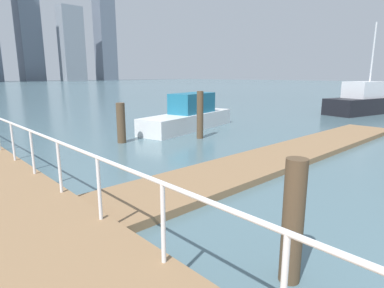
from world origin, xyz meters
name	(u,v)px	position (x,y,z in m)	size (l,w,h in m)	color
ground_plane	(39,128)	(0.00, 20.00, 0.00)	(300.00, 300.00, 0.00)	slate
floating_dock	(289,154)	(4.24, 7.79, 0.09)	(15.48, 2.00, 0.18)	#93704C
boardwalk_railing	(43,145)	(-3.15, 9.44, 1.24)	(0.06, 25.16, 1.08)	white
dock_piling_1	(200,115)	(4.22, 12.12, 1.02)	(0.28, 0.28, 2.05)	brown
dock_piling_2	(121,123)	(1.22, 13.65, 0.81)	(0.35, 0.35, 1.63)	brown
dock_piling_3	(293,222)	(-1.79, 4.26, 0.85)	(0.28, 0.28, 1.70)	brown
moored_boat_0	(366,102)	(19.53, 10.60, 0.84)	(7.64, 3.57, 6.28)	black
moored_boat_2	(189,116)	(5.58, 14.29, 0.67)	(6.40, 2.91, 1.81)	white
skyline_tower_6	(72,44)	(57.66, 151.11, 16.43)	(9.90, 7.27, 32.86)	#8C939E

